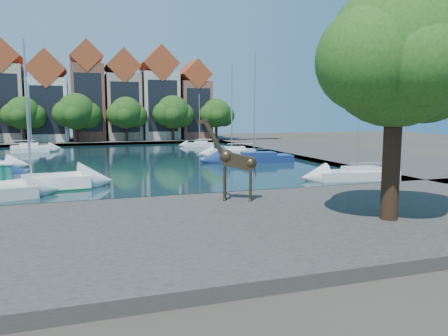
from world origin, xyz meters
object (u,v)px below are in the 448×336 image
object	(u,v)px
plane_tree	(398,61)
sailboat_right_a	(357,172)
giraffe_statue	(234,161)
motorsailer	(7,181)

from	to	relation	value
plane_tree	sailboat_right_a	distance (m)	16.53
sailboat_right_a	plane_tree	bearing A→B (deg)	-119.59
sailboat_right_a	giraffe_statue	bearing A→B (deg)	-152.64
motorsailer	plane_tree	bearing A→B (deg)	-40.84
plane_tree	sailboat_right_a	xyz separation A→B (m)	(7.38, 13.01, -7.03)
motorsailer	sailboat_right_a	distance (m)	25.78
plane_tree	giraffe_statue	distance (m)	9.72
giraffe_statue	sailboat_right_a	size ratio (longest dim) A/B	0.40
plane_tree	sailboat_right_a	bearing A→B (deg)	60.41
giraffe_statue	motorsailer	xyz separation A→B (m)	(-12.81, 9.39, -1.88)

